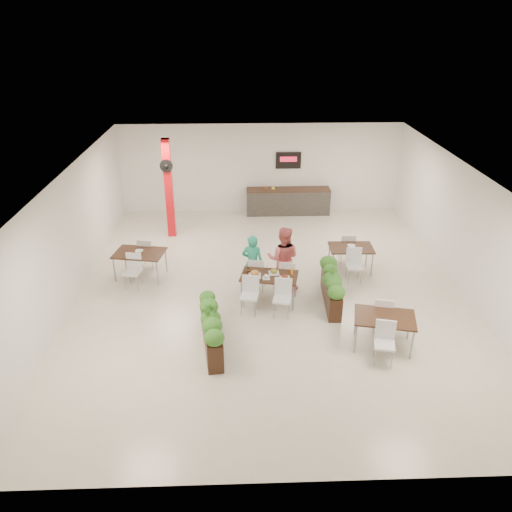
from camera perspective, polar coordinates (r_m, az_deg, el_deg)
The scene contains 12 objects.
ground at distance 13.25m, azimuth 1.60°, elevation -4.00°, with size 12.00×12.00×0.00m, color beige.
room_shell at distance 12.36m, azimuth 1.71°, elevation 4.08°, with size 10.10×12.10×3.22m.
red_column at distance 16.18m, azimuth -9.93°, elevation 7.70°, with size 0.40×0.41×3.20m.
service_counter at distance 18.25m, azimuth 3.68°, elevation 6.33°, with size 3.00×0.64×2.20m.
main_table at distance 12.47m, azimuth 1.47°, elevation -2.68°, with size 1.53×1.83×0.92m.
diner_man at distance 12.97m, azimuth -0.41°, elevation -0.78°, with size 0.57×0.37×1.55m, color #239978.
diner_woman at distance 12.97m, azimuth 3.13°, elevation -0.32°, with size 0.85×0.67×1.76m, color #DF6363.
planter_left at distance 10.95m, azimuth -5.16°, elevation -7.95°, with size 0.63×2.07×1.09m.
planter_right at distance 12.61m, azimuth 8.63°, elevation -3.35°, with size 0.48×1.96×1.02m.
side_table_a at distance 14.01m, azimuth -13.15°, elevation 0.01°, with size 1.47×1.67×0.92m.
side_table_b at distance 14.20m, azimuth 10.79°, elevation 0.57°, with size 1.23×1.63×0.92m.
side_table_c at distance 11.20m, azimuth 14.46°, elevation -7.25°, with size 1.45×1.67×0.92m.
Camera 1 is at (-0.78, -11.44, 6.62)m, focal length 35.00 mm.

